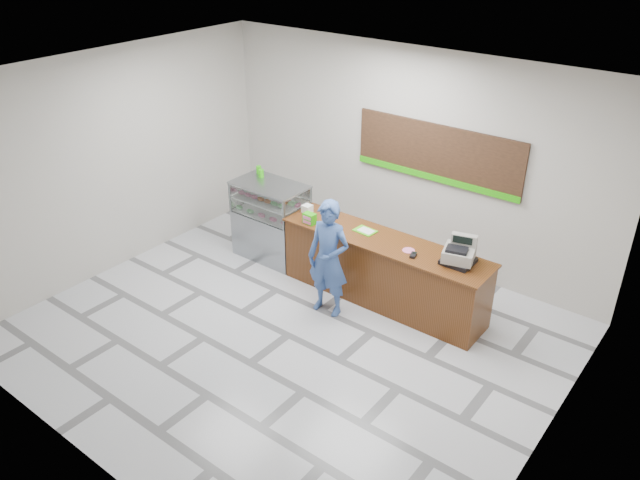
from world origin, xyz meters
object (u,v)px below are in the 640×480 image
Objects in this scene: cash_register at (459,253)px; serving_tray at (365,231)px; customer at (329,259)px; sales_counter at (383,271)px; display_case at (271,220)px.

serving_tray is at bearing 164.94° from cash_register.
serving_tray is (-1.51, -0.01, -0.13)m from cash_register.
customer is (-1.61, -0.79, -0.29)m from cash_register.
display_case is (-2.22, -0.00, 0.16)m from sales_counter.
display_case is 0.75× the size of customer.
customer reaches higher than sales_counter.
display_case is at bearing -180.00° from sales_counter.
cash_register reaches higher than display_case.
sales_counter is at bearing 0.00° from display_case.
sales_counter is at bearing -4.12° from serving_tray.
customer reaches higher than serving_tray.
cash_register is at bearing 1.23° from display_case.
serving_tray is (-0.38, 0.06, 0.52)m from sales_counter.
serving_tray is at bearing 1.87° from display_case.
customer is (-0.10, -0.77, -0.16)m from serving_tray.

